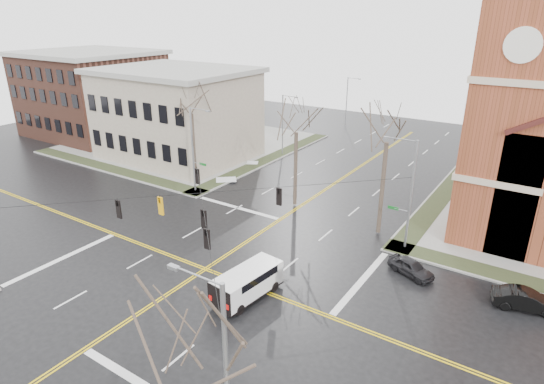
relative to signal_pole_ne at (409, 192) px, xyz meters
The scene contains 19 objects.
ground 16.88m from the signal_pole_ne, 134.55° to the right, with size 120.00×120.00×0.00m, color black.
sidewalks 16.86m from the signal_pole_ne, 134.55° to the right, with size 80.00×80.00×0.17m.
road_markings 16.88m from the signal_pole_ne, 134.55° to the right, with size 100.00×100.00×0.01m.
civic_building_a 34.39m from the signal_pole_ne, 165.69° to the left, with size 18.00×14.00×11.00m, color gray.
civic_building_b 54.36m from the signal_pole_ne, 168.86° to the left, with size 18.00×16.00×12.00m, color brown.
signal_pole_ne is the anchor object (origin of this frame).
signal_pole_nw 22.64m from the signal_pole_ne, behind, with size 2.75×0.22×9.00m.
signal_pole_se 23.00m from the signal_pole_ne, 90.00° to the right, with size 2.75×0.22×9.00m.
span_wires 16.19m from the signal_pole_ne, 134.55° to the right, with size 23.02×23.02×0.03m.
traffic_signals 16.63m from the signal_pole_ne, 132.94° to the right, with size 8.21×8.26×1.30m.
streetlight_north_a 27.48m from the signal_pole_ne, 143.10° to the left, with size 2.30×0.20×8.00m.
streetlight_north_b 42.61m from the signal_pole_ne, 121.05° to the left, with size 2.30×0.20×8.00m.
cargo_van 14.51m from the signal_pole_ne, 117.69° to the right, with size 2.67×5.52×2.02m.
parked_car_a 5.99m from the signal_pole_ne, 63.77° to the right, with size 1.44×3.57×1.22m, color black.
parked_car_b 10.95m from the signal_pole_ne, 21.70° to the right, with size 1.43×4.11×1.36m, color black.
tree_nw_far 24.60m from the signal_pole_ne, behind, with size 4.00×4.00×11.73m.
tree_nw_near 12.56m from the signal_pole_ne, 167.51° to the left, with size 4.00×4.00×11.01m.
tree_ne 4.85m from the signal_pole_ne, 153.02° to the left, with size 4.00×4.00×12.15m.
tree_se 26.00m from the signal_pole_ne, 87.40° to the right, with size 4.00×4.00×10.56m.
Camera 1 is at (20.56, -22.00, 18.13)m, focal length 30.00 mm.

